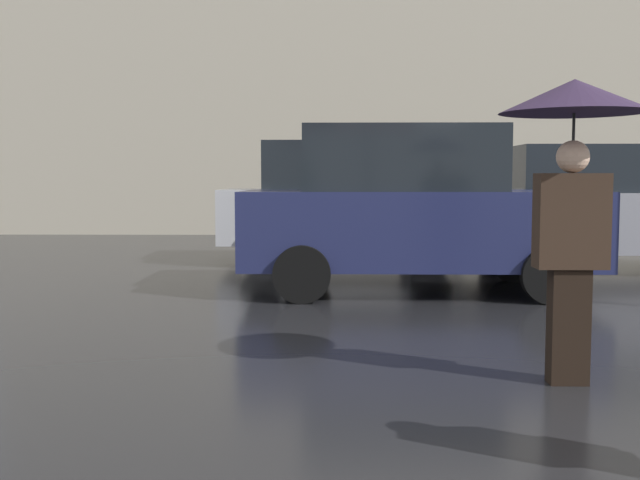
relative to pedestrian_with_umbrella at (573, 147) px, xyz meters
The scene contains 4 objects.
pedestrian_with_umbrella is the anchor object (origin of this frame).
parked_car_left 7.61m from the pedestrian_with_umbrella, 101.25° to the left, with size 4.04×1.92×1.98m.
parked_car_right 6.85m from the pedestrian_with_umbrella, 69.45° to the left, with size 4.24×1.94×1.87m.
parked_car_distant 4.32m from the pedestrian_with_umbrella, 98.61° to the left, with size 4.25×2.03×2.01m.
Camera 1 is at (-1.26, -2.03, 1.40)m, focal length 42.81 mm.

